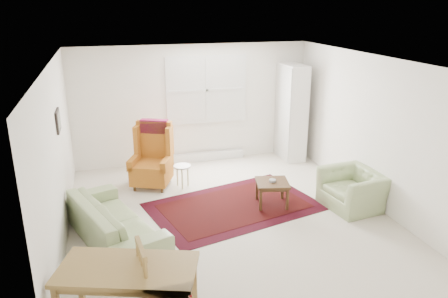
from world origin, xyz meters
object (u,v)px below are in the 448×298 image
object	(u,v)px
coffee_table	(272,193)
stool	(182,176)
sofa	(113,213)
wingback_chair	(151,156)
cabinet	(291,112)
desk_chair	(165,288)
armchair	(353,186)

from	to	relation	value
coffee_table	stool	bearing A→B (deg)	138.24
sofa	coffee_table	size ratio (longest dim) A/B	3.98
sofa	wingback_chair	xyz separation A→B (m)	(0.76, 1.82, 0.18)
cabinet	coffee_table	bearing A→B (deg)	-121.30
stool	desk_chair	world-z (taller)	desk_chair
sofa	wingback_chair	world-z (taller)	wingback_chair
coffee_table	sofa	bearing A→B (deg)	-170.14
sofa	desk_chair	world-z (taller)	desk_chair
armchair	coffee_table	bearing A→B (deg)	-116.35
armchair	cabinet	world-z (taller)	cabinet
stool	cabinet	xyz separation A→B (m)	(2.61, 0.98, 0.82)
armchair	stool	size ratio (longest dim) A/B	2.26
coffee_table	cabinet	distance (m)	2.65
sofa	armchair	distance (m)	3.92
cabinet	armchair	bearing A→B (deg)	-90.62
sofa	stool	distance (m)	2.11
wingback_chair	stool	distance (m)	0.70
coffee_table	desk_chair	bearing A→B (deg)	-130.82
desk_chair	sofa	bearing A→B (deg)	6.96
wingback_chair	coffee_table	xyz separation A→B (m)	(1.87, -1.36, -0.39)
desk_chair	cabinet	bearing A→B (deg)	-41.56
cabinet	stool	bearing A→B (deg)	-159.97
wingback_chair	cabinet	size ratio (longest dim) A/B	0.59
cabinet	wingback_chair	bearing A→B (deg)	-166.33
wingback_chair	desk_chair	distance (m)	3.91
armchair	cabinet	distance (m)	2.68
wingback_chair	armchair	bearing A→B (deg)	-6.35
sofa	stool	bearing A→B (deg)	-58.61
armchair	stool	bearing A→B (deg)	-129.55
coffee_table	armchair	bearing A→B (deg)	-18.53
wingback_chair	cabinet	distance (m)	3.28
stool	cabinet	world-z (taller)	cabinet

